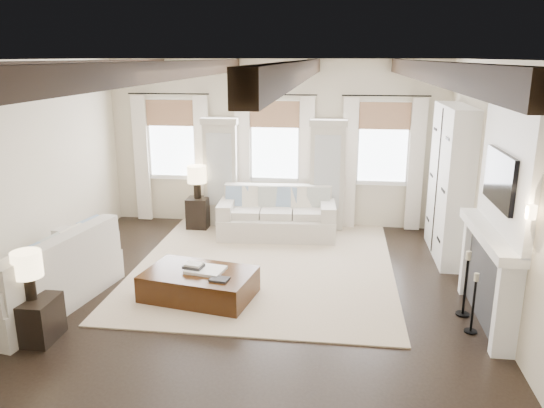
# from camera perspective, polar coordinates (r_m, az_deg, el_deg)

# --- Properties ---
(ground) EXTENTS (7.50, 7.50, 0.00)m
(ground) POSITION_cam_1_polar(r_m,az_deg,el_deg) (7.25, -3.35, -10.95)
(ground) COLOR black
(ground) RESTS_ON ground
(room_shell) EXTENTS (6.54, 7.54, 3.22)m
(room_shell) POSITION_cam_1_polar(r_m,az_deg,el_deg) (7.41, 3.42, 5.07)
(room_shell) COLOR beige
(room_shell) RESTS_ON ground
(area_rug) EXTENTS (4.03, 4.91, 0.02)m
(area_rug) POSITION_cam_1_polar(r_m,az_deg,el_deg) (8.71, -0.59, -6.17)
(area_rug) COLOR #C4B096
(area_rug) RESTS_ON ground
(sofa_back) EXTENTS (2.18, 1.09, 0.91)m
(sofa_back) POSITION_cam_1_polar(r_m,az_deg,el_deg) (9.84, 0.55, -1.33)
(sofa_back) COLOR beige
(sofa_back) RESTS_ON ground
(sofa_left) EXTENTS (1.43, 2.47, 1.00)m
(sofa_left) POSITION_cam_1_polar(r_m,az_deg,el_deg) (7.72, -23.28, -7.31)
(sofa_left) COLOR beige
(sofa_left) RESTS_ON ground
(ottoman) EXTENTS (1.62, 1.17, 0.39)m
(ottoman) POSITION_cam_1_polar(r_m,az_deg,el_deg) (7.48, -7.83, -8.59)
(ottoman) COLOR black
(ottoman) RESTS_ON ground
(tray) EXTENTS (0.56, 0.47, 0.04)m
(tray) POSITION_cam_1_polar(r_m,az_deg,el_deg) (7.40, -7.15, -7.05)
(tray) COLOR white
(tray) RESTS_ON ottoman
(book_lower) EXTENTS (0.29, 0.24, 0.04)m
(book_lower) POSITION_cam_1_polar(r_m,az_deg,el_deg) (7.43, -8.43, -6.65)
(book_lower) COLOR #262628
(book_lower) RESTS_ON tray
(book_upper) EXTENTS (0.25, 0.21, 0.03)m
(book_upper) POSITION_cam_1_polar(r_m,az_deg,el_deg) (7.41, -8.42, -6.44)
(book_upper) COLOR beige
(book_upper) RESTS_ON book_lower
(book_loose) EXTENTS (0.27, 0.22, 0.03)m
(book_loose) POSITION_cam_1_polar(r_m,az_deg,el_deg) (7.09, -5.68, -8.07)
(book_loose) COLOR #262628
(book_loose) RESTS_ON ottoman
(side_table_front) EXTENTS (0.52, 0.52, 0.52)m
(side_table_front) POSITION_cam_1_polar(r_m,az_deg,el_deg) (6.96, -24.21, -11.22)
(side_table_front) COLOR black
(side_table_front) RESTS_ON ground
(lamp_front) EXTENTS (0.34, 0.34, 0.58)m
(lamp_front) POSITION_cam_1_polar(r_m,az_deg,el_deg) (6.71, -24.83, -6.18)
(lamp_front) COLOR black
(lamp_front) RESTS_ON side_table_front
(side_table_back) EXTENTS (0.41, 0.41, 0.61)m
(side_table_back) POSITION_cam_1_polar(r_m,az_deg,el_deg) (10.38, -7.93, -0.98)
(side_table_back) COLOR black
(side_table_back) RESTS_ON ground
(lamp_back) EXTENTS (0.37, 0.37, 0.63)m
(lamp_back) POSITION_cam_1_polar(r_m,az_deg,el_deg) (10.20, -8.09, 2.97)
(lamp_back) COLOR black
(lamp_back) RESTS_ON side_table_back
(candlestick_near) EXTENTS (0.16, 0.16, 0.77)m
(candlestick_near) POSITION_cam_1_polar(r_m,az_deg,el_deg) (6.92, 20.81, -10.43)
(candlestick_near) COLOR black
(candlestick_near) RESTS_ON ground
(candlestick_far) EXTENTS (0.18, 0.18, 0.88)m
(candlestick_far) POSITION_cam_1_polar(r_m,az_deg,el_deg) (7.31, 20.06, -8.58)
(candlestick_far) COLOR black
(candlestick_far) RESTS_ON ground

